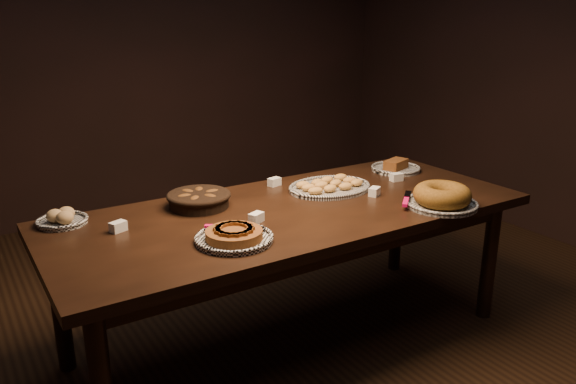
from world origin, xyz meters
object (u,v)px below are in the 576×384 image
madeleine_platter (330,186)px  bundt_cake_plate (442,197)px  apple_tart_plate (234,236)px  buffet_table (292,222)px

madeleine_platter → bundt_cake_plate: bearing=-49.9°
bundt_cake_plate → apple_tart_plate: bearing=162.6°
apple_tart_plate → buffet_table: bearing=29.8°
buffet_table → apple_tart_plate: apple_tart_plate is taller
buffet_table → bundt_cake_plate: size_ratio=5.83×
buffet_table → madeleine_platter: size_ratio=5.06×
apple_tart_plate → bundt_cake_plate: (1.09, -0.15, 0.02)m
madeleine_platter → apple_tart_plate: bearing=-143.9°
madeleine_platter → bundt_cake_plate: size_ratio=1.15×
apple_tart_plate → madeleine_platter: size_ratio=0.71×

